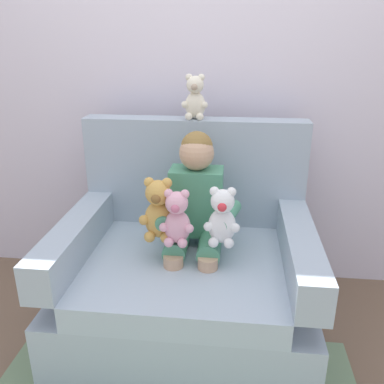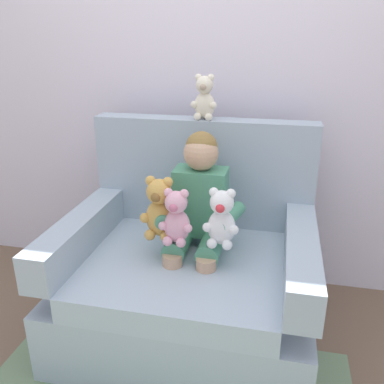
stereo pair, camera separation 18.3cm
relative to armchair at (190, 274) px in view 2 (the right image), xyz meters
name	(u,v)px [view 2 (the right image)]	position (x,y,z in m)	size (l,w,h in m)	color
ground_plane	(188,332)	(0.00, -0.05, -0.32)	(8.00, 8.00, 0.00)	brown
back_wall	(214,68)	(0.00, 0.63, 0.98)	(6.00, 0.10, 2.60)	silver
armchair	(190,274)	(0.00, 0.00, 0.00)	(1.21, 0.96, 1.06)	#9EADBC
seated_child	(198,209)	(0.03, 0.03, 0.35)	(0.45, 0.39, 0.82)	#4C9370
plush_pink	(176,218)	(-0.03, -0.14, 0.38)	(0.16, 0.13, 0.26)	#EAA8BC
plush_white	(221,219)	(0.17, -0.11, 0.38)	(0.16, 0.13, 0.28)	white
plush_honey	(160,209)	(-0.12, -0.09, 0.39)	(0.18, 0.15, 0.30)	gold
plush_cream_on_backrest	(204,98)	(0.00, 0.36, 0.84)	(0.14, 0.11, 0.23)	silver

